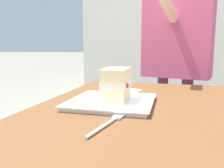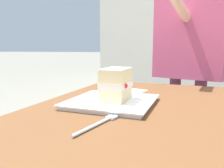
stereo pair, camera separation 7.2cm
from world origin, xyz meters
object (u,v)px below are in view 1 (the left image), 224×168
(cake_slice, at_px, (116,84))
(dessert_fork, at_px, (108,123))
(paper_napkin, at_px, (127,91))
(dessert_plate, at_px, (112,102))
(patio_table, at_px, (182,168))
(diner_person, at_px, (177,38))

(cake_slice, height_order, dessert_fork, cake_slice)
(dessert_fork, height_order, paper_napkin, dessert_fork)
(paper_napkin, bearing_deg, cake_slice, 2.71)
(dessert_plate, height_order, paper_napkin, dessert_plate)
(cake_slice, xyz_separation_m, paper_napkin, (-0.23, -0.01, -0.07))
(dessert_plate, distance_m, cake_slice, 0.06)
(patio_table, height_order, cake_slice, cake_slice)
(cake_slice, bearing_deg, paper_napkin, -177.29)
(cake_slice, bearing_deg, dessert_fork, 7.78)
(patio_table, distance_m, paper_napkin, 0.47)
(paper_napkin, relative_size, diner_person, 0.10)
(paper_napkin, bearing_deg, dessert_plate, -0.99)
(patio_table, distance_m, dessert_plate, 0.30)
(dessert_plate, bearing_deg, paper_napkin, 179.01)
(cake_slice, bearing_deg, dessert_plate, -97.66)
(dessert_plate, distance_m, diner_person, 0.83)
(dessert_plate, xyz_separation_m, paper_napkin, (-0.23, 0.00, -0.01))
(dessert_fork, xyz_separation_m, paper_napkin, (-0.43, -0.04, -0.00))
(cake_slice, distance_m, diner_person, 0.81)
(dessert_fork, relative_size, paper_napkin, 1.17)
(diner_person, bearing_deg, patio_table, 0.27)
(dessert_plate, bearing_deg, cake_slice, 82.34)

